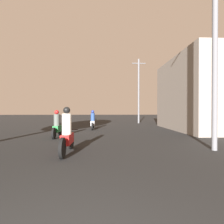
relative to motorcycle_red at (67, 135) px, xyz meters
The scene contains 6 objects.
motorcycle_red is the anchor object (origin of this frame).
motorcycle_green 3.97m from the motorcycle_red, 110.01° to the left, with size 0.60×1.90×1.54m.
motorcycle_silver 7.82m from the motorcycle_red, 87.27° to the left, with size 0.60×1.99×1.54m.
building_right_near 12.05m from the motorcycle_red, 36.60° to the left, with size 5.97×7.62×5.55m.
utility_pole_near 6.51m from the motorcycle_red, ahead, with size 1.60×0.20×7.92m.
utility_pole_far 15.55m from the motorcycle_red, 69.44° to the left, with size 1.60×0.20×7.55m.
Camera 1 is at (0.50, -0.98, 1.52)m, focal length 28.00 mm.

